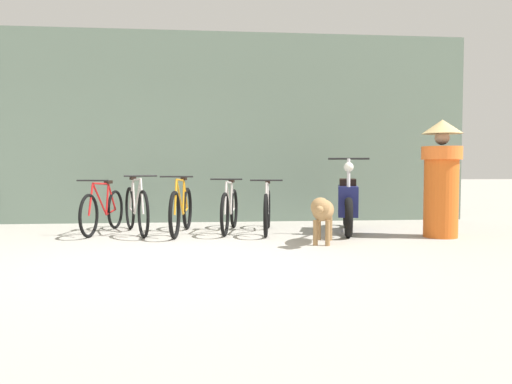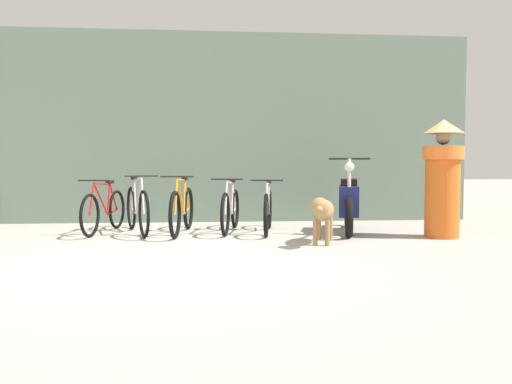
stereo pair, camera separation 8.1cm
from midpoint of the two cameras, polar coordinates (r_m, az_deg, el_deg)
The scene contains 10 objects.
ground_plane at distance 5.38m, azimuth -9.58°, elevation -7.64°, with size 60.00×60.00×0.00m, color #9E998E.
shop_wall_back at distance 8.92m, azimuth -8.02°, elevation 7.29°, with size 9.98×0.20×3.32m.
bicycle_0 at distance 7.71m, azimuth -17.37°, elevation -2.05°, with size 0.46×1.59×0.80m.
bicycle_1 at distance 7.51m, azimuth -13.84°, elevation -1.92°, with size 0.63×1.63×0.86m.
bicycle_2 at distance 7.35m, azimuth -8.84°, elevation -2.04°, with size 0.46×1.68×0.85m.
bicycle_3 at distance 7.48m, azimuth -3.34°, elevation -2.04°, with size 0.46×1.57×0.81m.
bicycle_4 at distance 7.41m, azimuth 0.98°, elevation -2.12°, with size 0.46×1.62×0.80m.
motorcycle at distance 7.58m, azimuth 10.13°, elevation -1.22°, with size 0.65×1.75×1.11m.
stray_dog at distance 6.38m, azimuth 7.27°, elevation -2.17°, with size 0.52×1.22×0.61m.
person_in_robes at distance 7.34m, azimuth 20.13°, elevation 1.76°, with size 0.65×0.65×1.63m.
Camera 1 is at (0.34, -5.27, 0.99)m, focal length 35.00 mm.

